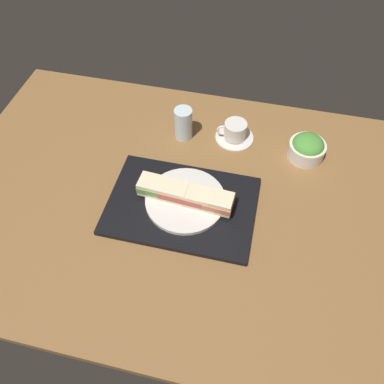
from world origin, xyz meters
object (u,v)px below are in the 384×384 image
at_px(sandwich_inner_near, 174,191).
at_px(coffee_cup, 235,132).
at_px(sandwich_nearmost, 153,186).
at_px(salad_bowl, 307,148).
at_px(drinking_glass, 183,124).
at_px(sandwich_plate, 185,200).
at_px(sandwich_inner_far, 196,197).
at_px(sandwich_farmost, 219,202).

distance_m(sandwich_inner_near, coffee_cup, 0.34).
height_order(sandwich_nearmost, salad_bowl, salad_bowl).
relative_size(sandwich_inner_near, coffee_cup, 0.67).
xyz_separation_m(coffee_cup, drinking_glass, (-0.17, -0.03, 0.03)).
xyz_separation_m(sandwich_plate, sandwich_inner_far, (0.03, -0.00, 0.03)).
relative_size(sandwich_plate, sandwich_farmost, 2.76).
bearing_deg(sandwich_nearmost, sandwich_inner_far, -4.39).
height_order(salad_bowl, drinking_glass, drinking_glass).
bearing_deg(drinking_glass, sandwich_inner_far, -69.17).
bearing_deg(coffee_cup, drinking_glass, -170.15).
xyz_separation_m(sandwich_plate, drinking_glass, (-0.07, 0.28, 0.03)).
relative_size(salad_bowl, drinking_glass, 1.05).
distance_m(sandwich_plate, drinking_glass, 0.29).
bearing_deg(sandwich_nearmost, coffee_cup, 56.91).
bearing_deg(sandwich_inner_far, sandwich_farmost, -4.39).
bearing_deg(sandwich_inner_near, coffee_cup, 67.05).
bearing_deg(sandwich_inner_near, drinking_glass, 98.36).
distance_m(sandwich_inner_far, coffee_cup, 0.32).
xyz_separation_m(sandwich_inner_near, sandwich_inner_far, (0.07, -0.01, -0.00)).
bearing_deg(sandwich_farmost, salad_bowl, 50.52).
height_order(sandwich_nearmost, coffee_cup, sandwich_nearmost).
distance_m(sandwich_farmost, drinking_glass, 0.34).
distance_m(sandwich_inner_far, sandwich_farmost, 0.07).
height_order(sandwich_inner_far, salad_bowl, salad_bowl).
height_order(salad_bowl, coffee_cup, salad_bowl).
distance_m(sandwich_farmost, coffee_cup, 0.32).
relative_size(salad_bowl, coffee_cup, 0.91).
distance_m(sandwich_farmost, salad_bowl, 0.38).
bearing_deg(sandwich_farmost, sandwich_inner_far, 175.61).
bearing_deg(sandwich_plate, salad_bowl, 39.70).
height_order(sandwich_inner_near, sandwich_inner_far, sandwich_inner_near).
height_order(sandwich_nearmost, drinking_glass, drinking_glass).
relative_size(sandwich_inner_far, drinking_glass, 0.75).
distance_m(coffee_cup, drinking_glass, 0.18).
bearing_deg(sandwich_nearmost, drinking_glass, 84.55).
bearing_deg(sandwich_plate, drinking_glass, 104.83).
bearing_deg(sandwich_inner_near, sandwich_plate, -4.39).
height_order(sandwich_farmost, drinking_glass, drinking_glass).
height_order(sandwich_nearmost, sandwich_inner_near, same).
distance_m(sandwich_inner_far, drinking_glass, 0.30).
xyz_separation_m(sandwich_nearmost, sandwich_inner_far, (0.13, -0.01, -0.00)).
relative_size(sandwich_inner_near, drinking_glass, 0.77).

